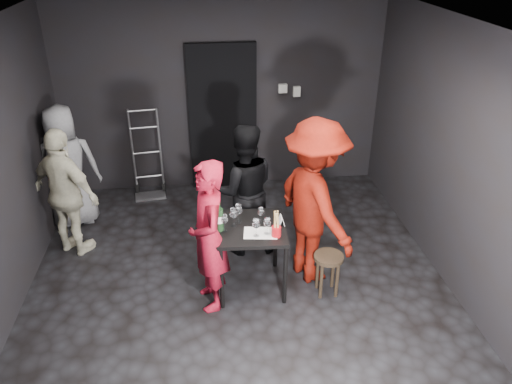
{
  "coord_description": "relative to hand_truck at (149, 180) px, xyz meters",
  "views": [
    {
      "loc": [
        -0.32,
        -4.28,
        3.45
      ],
      "look_at": [
        0.21,
        0.25,
        1.01
      ],
      "focal_mm": 35.0,
      "sensor_mm": 36.0,
      "label": 1
    }
  ],
  "objects": [
    {
      "name": "wine_bottle",
      "position": [
        0.91,
        -2.28,
        0.65
      ],
      "size": [
        0.08,
        0.08,
        0.34
      ],
      "rotation": [
        0.0,
        0.0,
        0.43
      ],
      "color": "black",
      "rests_on": "tasting_table"
    },
    {
      "name": "wine_glass_e",
      "position": [
        1.37,
        -2.41,
        0.62
      ],
      "size": [
        0.09,
        0.09,
        0.2
      ],
      "primitive_type": null,
      "rotation": [
        0.0,
        0.0,
        -0.22
      ],
      "color": "white",
      "rests_on": "tasting_table"
    },
    {
      "name": "bystander_cream",
      "position": [
        -0.78,
        -1.35,
        0.57
      ],
      "size": [
        1.03,
        0.89,
        1.6
      ],
      "primitive_type": "imported",
      "rotation": [
        0.0,
        0.0,
        2.56
      ],
      "color": "beige",
      "rests_on": "floor"
    },
    {
      "name": "man_maroon",
      "position": [
        1.91,
        -2.12,
        0.88
      ],
      "size": [
        1.14,
        1.57,
        2.21
      ],
      "primitive_type": "imported",
      "rotation": [
        0.0,
        0.0,
        1.94
      ],
      "color": "#630E05",
      "rests_on": "floor"
    },
    {
      "name": "wallbox_upper",
      "position": [
        1.94,
        0.19,
        1.22
      ],
      "size": [
        0.12,
        0.06,
        0.12
      ],
      "primitive_type": "cube",
      "color": "#B7B7B2",
      "rests_on": "wall_back"
    },
    {
      "name": "ceiling",
      "position": [
        1.09,
        -2.26,
        2.47
      ],
      "size": [
        4.5,
        5.0,
        0.02
      ],
      "primitive_type": "cube",
      "color": "silver",
      "rests_on": "ground"
    },
    {
      "name": "tasting_mat",
      "position": [
        1.31,
        -2.39,
        0.52
      ],
      "size": [
        0.36,
        0.26,
        0.0
      ],
      "primitive_type": "cube",
      "rotation": [
        0.0,
        0.0,
        -0.14
      ],
      "color": "white",
      "rests_on": "tasting_table"
    },
    {
      "name": "woman_black",
      "position": [
        1.22,
        -1.52,
        0.6
      ],
      "size": [
        0.82,
        0.47,
        1.66
      ],
      "primitive_type": "imported",
      "rotation": [
        0.0,
        0.0,
        3.17
      ],
      "color": "black",
      "rests_on": "floor"
    },
    {
      "name": "wine_glass_c",
      "position": [
        1.11,
        -2.15,
        0.63
      ],
      "size": [
        0.11,
        0.11,
        0.22
      ],
      "primitive_type": null,
      "rotation": [
        0.0,
        0.0,
        0.41
      ],
      "color": "white",
      "rests_on": "tasting_table"
    },
    {
      "name": "reserved_card",
      "position": [
        1.53,
        -2.24,
        0.57
      ],
      "size": [
        0.07,
        0.12,
        0.09
      ],
      "primitive_type": null,
      "rotation": [
        0.0,
        0.0,
        -0.0
      ],
      "color": "white",
      "rests_on": "tasting_table"
    },
    {
      "name": "wall_right",
      "position": [
        3.34,
        -2.26,
        1.12
      ],
      "size": [
        0.04,
        5.0,
        2.7
      ],
      "primitive_type": "cube",
      "color": "black",
      "rests_on": "ground"
    },
    {
      "name": "wall_front",
      "position": [
        1.09,
        -4.76,
        1.12
      ],
      "size": [
        4.5,
        0.04,
        2.7
      ],
      "primitive_type": "cube",
      "color": "black",
      "rests_on": "ground"
    },
    {
      "name": "breadstick_cup",
      "position": [
        1.45,
        -2.46,
        0.66
      ],
      "size": [
        0.1,
        0.1,
        0.3
      ],
      "rotation": [
        0.0,
        0.0,
        -0.07
      ],
      "color": "#AA0E14",
      "rests_on": "tasting_table"
    },
    {
      "name": "stool",
      "position": [
        2.01,
        -2.46,
        0.13
      ],
      "size": [
        0.31,
        0.31,
        0.47
      ],
      "rotation": [
        0.0,
        0.0,
        0.22
      ],
      "color": "#362A1E",
      "rests_on": "floor"
    },
    {
      "name": "hand_truck",
      "position": [
        0.0,
        0.0,
        0.0
      ],
      "size": [
        0.43,
        0.35,
        1.28
      ],
      "rotation": [
        0.0,
        0.0,
        0.13
      ],
      "color": "#B2B2B7",
      "rests_on": "floor"
    },
    {
      "name": "doorway",
      "position": [
        1.09,
        0.18,
        0.82
      ],
      "size": [
        0.95,
        0.1,
        2.1
      ],
      "primitive_type": "cube",
      "color": "black",
      "rests_on": "ground"
    },
    {
      "name": "server_red",
      "position": [
        0.79,
        -2.47,
        0.61
      ],
      "size": [
        0.5,
        0.67,
        1.68
      ],
      "primitive_type": "imported",
      "rotation": [
        0.0,
        0.0,
        -1.41
      ],
      "color": "maroon",
      "rests_on": "floor"
    },
    {
      "name": "wine_glass_f",
      "position": [
        1.34,
        -2.18,
        0.61
      ],
      "size": [
        0.09,
        0.09,
        0.18
      ],
      "primitive_type": null,
      "rotation": [
        0.0,
        0.0,
        0.27
      ],
      "color": "white",
      "rests_on": "tasting_table"
    },
    {
      "name": "tasting_table",
      "position": [
        1.22,
        -2.25,
        0.42
      ],
      "size": [
        0.72,
        0.72,
        0.75
      ],
      "rotation": [
        0.0,
        0.0,
        -0.05
      ],
      "color": "black",
      "rests_on": "floor"
    },
    {
      "name": "wine_glass_a",
      "position": [
        0.95,
        -2.3,
        0.62
      ],
      "size": [
        0.1,
        0.1,
        0.2
      ],
      "primitive_type": null,
      "rotation": [
        0.0,
        0.0,
        0.37
      ],
      "color": "white",
      "rests_on": "tasting_table"
    },
    {
      "name": "wine_glass_d",
      "position": [
        1.26,
        -2.44,
        0.63
      ],
      "size": [
        0.11,
        0.11,
        0.21
      ],
      "primitive_type": null,
      "rotation": [
        0.0,
        0.0,
        -0.39
      ],
      "color": "white",
      "rests_on": "tasting_table"
    },
    {
      "name": "floor",
      "position": [
        1.09,
        -2.26,
        -0.23
      ],
      "size": [
        4.5,
        5.0,
        0.02
      ],
      "primitive_type": "cube",
      "color": "black",
      "rests_on": "ground"
    },
    {
      "name": "wallbox_lower",
      "position": [
        2.14,
        0.19,
        1.17
      ],
      "size": [
        0.1,
        0.06,
        0.14
      ],
      "primitive_type": "cube",
      "color": "#B7B7B2",
      "rests_on": "wall_back"
    },
    {
      "name": "wall_back",
      "position": [
        1.09,
        0.24,
        1.12
      ],
      "size": [
        4.5,
        0.04,
        2.7
      ],
      "primitive_type": "cube",
      "color": "black",
      "rests_on": "ground"
    },
    {
      "name": "bystander_grey",
      "position": [
        -0.91,
        -0.66,
        0.61
      ],
      "size": [
        0.88,
        0.57,
        1.68
      ],
      "primitive_type": "imported",
      "rotation": [
        0.0,
        0.0,
        3.3
      ],
      "color": "slate",
      "rests_on": "floor"
    },
    {
      "name": "wine_glass_b",
      "position": [
        1.05,
        -2.22,
        0.63
      ],
      "size": [
        0.09,
        0.09,
        0.22
      ],
      "primitive_type": null,
      "rotation": [
        0.0,
        0.0,
        -0.02
      ],
      "color": "white",
      "rests_on": "tasting_table"
    }
  ]
}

